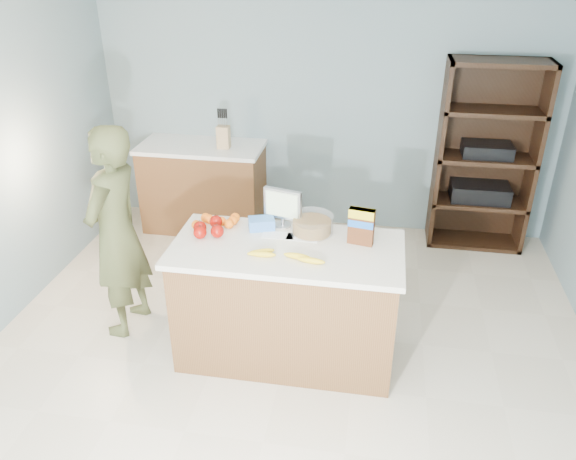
% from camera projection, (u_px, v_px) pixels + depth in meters
% --- Properties ---
extents(floor, '(4.50, 5.00, 0.02)m').
position_uv_depth(floor, '(280.00, 380.00, 3.91)').
color(floor, beige).
rests_on(floor, ground).
extents(walls, '(4.52, 5.02, 2.51)m').
position_uv_depth(walls, '(277.00, 156.00, 3.14)').
color(walls, gray).
rests_on(walls, ground).
extents(counter_peninsula, '(1.56, 0.76, 0.90)m').
position_uv_depth(counter_peninsula, '(287.00, 306.00, 3.98)').
color(counter_peninsula, brown).
rests_on(counter_peninsula, ground).
extents(back_cabinet, '(1.24, 0.62, 0.90)m').
position_uv_depth(back_cabinet, '(204.00, 186.00, 5.80)').
color(back_cabinet, brown).
rests_on(back_cabinet, ground).
extents(shelving_unit, '(0.90, 0.40, 1.80)m').
position_uv_depth(shelving_unit, '(484.00, 160.00, 5.33)').
color(shelving_unit, black).
rests_on(shelving_unit, ground).
extents(person, '(0.45, 0.63, 1.63)m').
position_uv_depth(person, '(116.00, 233.00, 4.10)').
color(person, '#454927').
rests_on(person, ground).
extents(knife_block, '(0.12, 0.10, 0.31)m').
position_uv_depth(knife_block, '(223.00, 136.00, 5.46)').
color(knife_block, tan).
rests_on(knife_block, back_cabinet).
extents(envelopes, '(0.40, 0.13, 0.00)m').
position_uv_depth(envelopes, '(290.00, 237.00, 3.88)').
color(envelopes, white).
rests_on(envelopes, counter_peninsula).
extents(bananas, '(0.52, 0.14, 0.04)m').
position_uv_depth(bananas, '(283.00, 256.00, 3.61)').
color(bananas, yellow).
rests_on(bananas, counter_peninsula).
extents(apples, '(0.23, 0.27, 0.09)m').
position_uv_depth(apples, '(208.00, 228.00, 3.89)').
color(apples, '#920B04').
rests_on(apples, counter_peninsula).
extents(oranges, '(0.31, 0.23, 0.07)m').
position_uv_depth(oranges, '(219.00, 221.00, 4.02)').
color(oranges, orange).
rests_on(oranges, counter_peninsula).
extents(blue_carton, '(0.21, 0.17, 0.08)m').
position_uv_depth(blue_carton, '(262.00, 224.00, 3.97)').
color(blue_carton, blue).
rests_on(blue_carton, counter_peninsula).
extents(salad_bowl, '(0.30, 0.30, 0.13)m').
position_uv_depth(salad_bowl, '(312.00, 225.00, 3.91)').
color(salad_bowl, '#267219').
rests_on(salad_bowl, counter_peninsula).
extents(tv, '(0.28, 0.12, 0.28)m').
position_uv_depth(tv, '(283.00, 206.00, 3.95)').
color(tv, silver).
rests_on(tv, counter_peninsula).
extents(cereal_box, '(0.18, 0.09, 0.26)m').
position_uv_depth(cereal_box, '(361.00, 224.00, 3.72)').
color(cereal_box, '#592B14').
rests_on(cereal_box, counter_peninsula).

